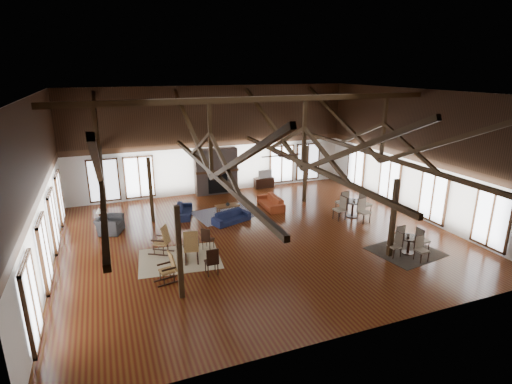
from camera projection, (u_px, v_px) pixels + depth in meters
name	position (u px, v px, depth m)	size (l,w,h in m)	color
floor	(259.00, 237.00, 17.09)	(16.00, 16.00, 0.00)	#593112
ceiling	(259.00, 93.00, 15.30)	(16.00, 14.00, 0.02)	black
wall_back	(214.00, 140.00, 22.43)	(16.00, 0.02, 6.00)	silver
wall_front	(362.00, 232.00, 9.96)	(16.00, 0.02, 6.00)	silver
wall_left	(39.00, 189.00, 13.44)	(0.02, 14.00, 6.00)	silver
wall_right	(416.00, 154.00, 18.95)	(0.02, 14.00, 6.00)	silver
roof_truss	(259.00, 143.00, 15.89)	(15.60, 14.07, 3.14)	#30200D
post_grid	(259.00, 203.00, 16.63)	(8.16, 7.16, 3.05)	#30200D
fireplace	(216.00, 171.00, 22.64)	(2.50, 0.69, 2.60)	#6F5D55
ceiling_fan	(281.00, 155.00, 15.26)	(1.60, 1.60, 0.75)	black
sofa_navy_front	(231.00, 217.00, 18.58)	(1.82, 0.71, 0.53)	#171D3F
sofa_navy_left	(184.00, 211.00, 19.40)	(0.71, 1.82, 0.53)	#151B39
sofa_orange	(271.00, 202.00, 20.54)	(0.80, 2.06, 0.60)	#9E3E1E
coffee_table	(228.00, 206.00, 19.68)	(1.18, 0.66, 0.44)	brown
vase	(228.00, 204.00, 19.57)	(0.19, 0.19, 0.20)	#B2B2B2
armchair	(110.00, 225.00, 17.43)	(0.96, 1.10, 0.72)	#2F2F31
side_table_lamp	(100.00, 222.00, 17.68)	(0.41, 0.41, 1.04)	black
rocking_chair_a	(163.00, 241.00, 15.38)	(1.01, 0.88, 1.16)	olive
rocking_chair_b	(191.00, 247.00, 14.76)	(0.68, 1.03, 1.22)	olive
rocking_chair_c	(169.00, 268.00, 13.39)	(0.89, 0.58, 1.06)	olive
side_chair_a	(207.00, 237.00, 15.67)	(0.55, 0.55, 0.93)	black
side_chair_b	(212.00, 260.00, 13.74)	(0.44, 0.44, 1.02)	black
cafe_table_near	(409.00, 242.00, 15.41)	(1.81, 1.81, 0.95)	black
cafe_table_far	(353.00, 206.00, 19.21)	(2.15, 2.15, 1.10)	black
cup_near	(408.00, 235.00, 15.39)	(0.12, 0.12, 0.10)	#B2B2B2
cup_far	(354.00, 200.00, 19.15)	(0.11, 0.11, 0.09)	#B2B2B2
tv_console	(264.00, 183.00, 24.04)	(1.18, 0.44, 0.59)	black
television	(264.00, 174.00, 23.88)	(0.89, 0.12, 0.51)	#B2B2B2
rug_tan	(180.00, 259.00, 15.08)	(3.00, 2.35, 0.01)	tan
rug_navy	(225.00, 214.00, 19.75)	(2.96, 2.22, 0.01)	#191843
rug_dark	(405.00, 251.00, 15.68)	(2.41, 2.20, 0.01)	black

